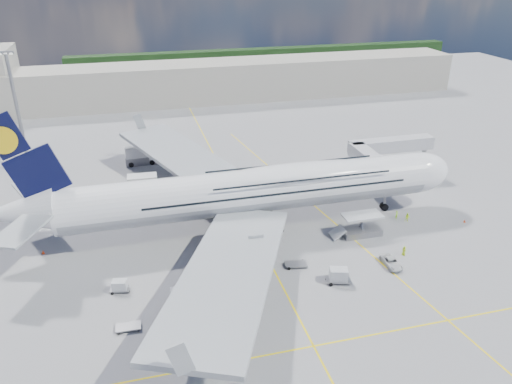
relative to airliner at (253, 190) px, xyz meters
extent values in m
plane|color=gray|center=(-0.26, -10.00, -6.87)|extent=(300.00, 300.00, 0.00)
cube|color=yellow|center=(-0.26, -10.00, -6.86)|extent=(0.25, 220.00, 0.01)
cube|color=yellow|center=(-0.26, -30.00, -6.86)|extent=(120.00, 0.25, 0.01)
cube|color=yellow|center=(13.74, 0.00, -6.86)|extent=(14.16, 99.06, 0.01)
cylinder|color=white|center=(-0.26, 0.00, -0.07)|extent=(62.00, 7.20, 7.20)
cylinder|color=#9EA0A5|center=(-0.26, 0.00, -0.22)|extent=(60.76, 7.13, 7.13)
ellipsoid|color=white|center=(7.74, 0.00, 1.91)|extent=(36.00, 6.84, 3.76)
ellipsoid|color=white|center=(30.74, 0.00, -0.07)|extent=(11.52, 7.20, 7.20)
ellipsoid|color=black|center=(33.98, 0.00, 0.53)|extent=(3.84, 4.16, 1.44)
cone|color=white|center=(-35.76, 0.00, 0.73)|extent=(10.00, 6.84, 6.84)
cube|color=black|center=(-33.76, 0.00, 9.53)|extent=(11.02, 0.46, 14.61)
cylinder|color=yellow|center=(-35.86, 0.00, 12.03)|extent=(4.00, 0.60, 4.00)
cube|color=#999EA3|center=(-8.26, 20.00, -1.27)|extent=(25.49, 39.15, 3.35)
cube|color=#999EA3|center=(-8.26, -20.00, -1.27)|extent=(25.49, 39.15, 3.35)
cylinder|color=#B7BABF|center=(-3.26, 12.50, -3.67)|extent=(5.20, 3.50, 3.50)
cylinder|color=#B7BABF|center=(-7.76, 23.00, -3.67)|extent=(5.20, 3.50, 3.50)
cylinder|color=#B7BABF|center=(-3.26, -12.50, -3.67)|extent=(5.20, 3.50, 3.50)
cylinder|color=#B7BABF|center=(-7.76, -23.00, -3.67)|extent=(5.20, 3.50, 3.50)
cylinder|color=gray|center=(24.74, 0.00, -4.67)|extent=(0.44, 0.44, 3.80)
cylinder|color=black|center=(24.74, 0.00, -6.22)|extent=(1.30, 0.90, 1.30)
cylinder|color=gray|center=(-0.26, 0.00, -4.67)|extent=(0.56, 0.56, 3.80)
cylinder|color=black|center=(-0.26, 3.20, -6.12)|extent=(1.50, 0.90, 1.50)
cube|color=#B7B7BC|center=(24.74, 8.60, 0.23)|extent=(3.00, 10.00, 2.60)
cube|color=#B7B7BC|center=(32.74, 13.60, 0.23)|extent=(18.00, 3.00, 2.60)
cylinder|color=gray|center=(26.74, 11.60, -3.32)|extent=(0.80, 0.80, 7.10)
cylinder|color=black|center=(26.74, 11.60, -6.42)|extent=(0.90, 0.80, 0.90)
cylinder|color=gray|center=(40.74, 13.60, -3.32)|extent=(1.00, 1.00, 7.10)
cube|color=gray|center=(40.74, 13.60, -6.47)|extent=(2.00, 2.00, 0.80)
cylinder|color=#B7B7BC|center=(24.74, 4.80, 0.23)|extent=(3.60, 3.60, 2.80)
cube|color=silver|center=(16.74, -7.10, -3.37)|extent=(6.50, 3.20, 0.35)
cube|color=gray|center=(16.74, -7.10, -6.32)|extent=(6.50, 3.20, 1.10)
cube|color=gray|center=(16.74, -7.10, -4.82)|extent=(0.22, 1.99, 3.00)
cylinder|color=black|center=(14.14, -8.30, -6.52)|extent=(0.70, 0.30, 0.70)
cube|color=silver|center=(12.54, -7.10, -5.87)|extent=(2.16, 2.60, 1.60)
cylinder|color=gray|center=(-40.26, 35.00, 5.63)|extent=(0.70, 0.70, 25.00)
cube|color=gray|center=(-40.26, 35.00, 18.33)|extent=(3.00, 0.40, 0.60)
cube|color=#B2AD9E|center=(-0.26, 85.00, -0.87)|extent=(180.00, 16.00, 12.00)
cube|color=#193814|center=(39.74, 130.00, -2.87)|extent=(160.00, 6.00, 8.00)
cube|color=gray|center=(-14.73, -16.93, -6.55)|extent=(2.74, 1.48, 0.16)
cylinder|color=black|center=(-15.83, -17.48, -6.67)|extent=(0.40, 0.16, 0.40)
cylinder|color=black|center=(-13.64, -16.39, -6.67)|extent=(0.40, 0.16, 0.40)
cube|color=silver|center=(-14.73, -16.93, -5.82)|extent=(2.02, 1.38, 1.37)
cube|color=gray|center=(-21.45, -21.32, -6.51)|extent=(3.15, 1.78, 0.18)
cylinder|color=black|center=(-22.68, -21.93, -6.64)|extent=(0.45, 0.18, 0.45)
cylinder|color=black|center=(-20.21, -20.70, -6.64)|extent=(0.45, 0.18, 0.45)
cube|color=gray|center=(-7.98, -10.95, -6.57)|extent=(2.78, 1.86, 0.15)
cylinder|color=black|center=(-9.00, -11.46, -6.68)|extent=(0.38, 0.15, 0.38)
cylinder|color=black|center=(-6.95, -10.44, -6.68)|extent=(0.38, 0.15, 0.38)
cube|color=gray|center=(-22.31, -13.03, -6.55)|extent=(2.94, 1.99, 0.16)
cylinder|color=black|center=(-23.39, -13.57, -6.67)|extent=(0.39, 0.16, 0.39)
cylinder|color=black|center=(-21.24, -12.49, -6.67)|extent=(0.39, 0.16, 0.39)
cube|color=silver|center=(-22.31, -13.03, -5.84)|extent=(2.22, 1.74, 1.34)
cube|color=gray|center=(3.21, -13.41, -6.49)|extent=(3.53, 2.34, 0.20)
cylinder|color=black|center=(1.91, -14.06, -6.63)|extent=(0.48, 0.20, 0.48)
cylinder|color=black|center=(4.51, -12.76, -6.63)|extent=(0.48, 0.20, 0.48)
cube|color=gray|center=(7.71, -18.71, -6.47)|extent=(3.80, 2.75, 0.21)
cylinder|color=black|center=(6.34, -19.40, -6.62)|extent=(0.50, 0.21, 0.50)
cylinder|color=black|center=(9.07, -18.03, -6.62)|extent=(0.50, 0.21, 0.50)
cube|color=silver|center=(7.71, -18.71, -5.56)|extent=(2.90, 2.37, 1.71)
cube|color=silver|center=(-8.88, -8.71, -6.09)|extent=(3.40, 2.27, 1.45)
cube|color=black|center=(-8.88, -8.71, -5.20)|extent=(1.45, 1.60, 0.56)
cylinder|color=black|center=(-9.99, -9.33, -6.51)|extent=(0.71, 0.28, 0.71)
cylinder|color=black|center=(-7.77, -8.10, -6.51)|extent=(0.71, 0.28, 0.71)
cube|color=gray|center=(-16.60, 16.49, -5.73)|extent=(7.56, 3.15, 2.28)
cube|color=silver|center=(-17.40, 16.49, -3.56)|extent=(5.63, 3.16, 2.51)
cube|color=silver|center=(-13.74, 16.49, -4.70)|extent=(2.20, 2.74, 1.83)
cube|color=black|center=(-12.94, 16.49, -4.47)|extent=(0.30, 2.29, 1.03)
cylinder|color=black|center=(-14.09, 15.18, -6.24)|extent=(1.26, 0.40, 1.26)
cylinder|color=black|center=(-19.11, 17.81, -6.24)|extent=(1.26, 0.40, 1.26)
cube|color=red|center=(-17.40, 16.49, -4.36)|extent=(5.69, 3.22, 0.57)
cube|color=gray|center=(-16.99, 34.08, -5.83)|extent=(6.88, 2.88, 2.08)
cube|color=silver|center=(-17.72, 34.08, -3.86)|extent=(5.13, 2.88, 2.28)
cube|color=silver|center=(-14.40, 34.08, -4.90)|extent=(2.01, 2.49, 1.66)
cube|color=black|center=(-13.67, 34.08, -4.69)|extent=(0.28, 2.08, 0.93)
cylinder|color=black|center=(-14.71, 32.88, -6.30)|extent=(1.14, 0.36, 1.14)
cylinder|color=black|center=(-19.28, 35.27, -6.30)|extent=(1.14, 0.36, 1.14)
imported|color=silver|center=(17.04, -16.93, -6.25)|extent=(2.17, 4.48, 1.23)
imported|color=#A4F81A|center=(25.25, -3.71, -6.08)|extent=(0.67, 0.67, 1.57)
imported|color=#C9FF1A|center=(26.53, -5.11, -6.05)|extent=(1.00, 0.95, 1.63)
imported|color=#A9F619|center=(-7.75, -10.70, -6.04)|extent=(0.54, 1.02, 1.65)
imported|color=#BCE418|center=(20.36, -14.75, -6.09)|extent=(0.80, 0.91, 1.56)
imported|color=#CDDC17|center=(-6.06, -12.86, -6.08)|extent=(1.17, 0.96, 1.57)
cone|color=red|center=(36.11, -7.92, -6.59)|extent=(0.43, 0.43, 0.55)
cube|color=red|center=(36.11, -7.92, -6.85)|extent=(0.37, 0.37, 0.03)
cone|color=red|center=(-12.57, 6.71, -6.55)|extent=(0.49, 0.49, 0.63)
cube|color=red|center=(-12.57, 6.71, -6.85)|extent=(0.43, 0.43, 0.03)
cone|color=red|center=(-18.04, 22.94, -6.57)|extent=(0.47, 0.47, 0.60)
cube|color=red|center=(-18.04, 22.94, -6.85)|extent=(0.40, 0.40, 0.03)
cone|color=red|center=(-5.03, -16.92, -6.56)|extent=(0.48, 0.48, 0.61)
cube|color=red|center=(-5.03, -16.92, -6.85)|extent=(0.41, 0.41, 0.03)
cone|color=red|center=(-8.36, -22.97, -6.55)|extent=(0.50, 0.50, 0.63)
cube|color=red|center=(-8.36, -22.97, -6.85)|extent=(0.43, 0.43, 0.03)
cone|color=red|center=(-33.78, -0.04, -6.57)|extent=(0.48, 0.48, 0.61)
cube|color=red|center=(-33.78, -0.04, -6.85)|extent=(0.41, 0.41, 0.03)
camera|label=1|loc=(-18.55, -72.51, 34.99)|focal=35.00mm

